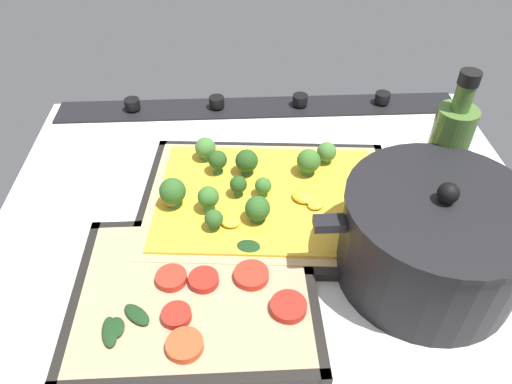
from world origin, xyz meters
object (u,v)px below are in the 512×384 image
baking_tray_front (269,203)px  veggie_pizza_back (197,292)px  baking_tray_back (195,294)px  cooking_pot (432,239)px  oil_bottle (444,158)px  broccoli_pizza (263,194)px

baking_tray_front → veggie_pizza_back: bearing=59.1°
baking_tray_back → cooking_pot: bearing=-175.3°
veggie_pizza_back → cooking_pot: (-28.05, -2.63, 5.03)cm
baking_tray_front → veggie_pizza_back: 18.74cm
baking_tray_front → oil_bottle: size_ratio=1.81×
baking_tray_front → baking_tray_back: (9.95, 15.74, 0.02)cm
oil_bottle → baking_tray_front: bearing=-3.6°
baking_tray_front → oil_bottle: (-23.26, 1.47, 8.52)cm
baking_tray_front → cooking_pot: cooking_pot is taller
cooking_pot → broccoli_pizza: bearing=-35.6°
broccoli_pizza → cooking_pot: (-19.27, 13.80, 4.29)cm
baking_tray_back → cooking_pot: 29.04cm
broccoli_pizza → oil_bottle: 25.18cm
baking_tray_front → baking_tray_back: size_ratio=1.32×
broccoli_pizza → baking_tray_front: bearing=156.3°
baking_tray_back → veggie_pizza_back: veggie_pizza_back is taller
broccoli_pizza → baking_tray_back: 18.56cm
baking_tray_back → oil_bottle: bearing=-156.7°
baking_tray_back → cooking_pot: size_ratio=1.02×
veggie_pizza_back → cooking_pot: cooking_pot is taller
veggie_pizza_back → oil_bottle: (-32.88, -14.59, 7.78)cm
oil_bottle → baking_tray_back: bearing=23.3°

